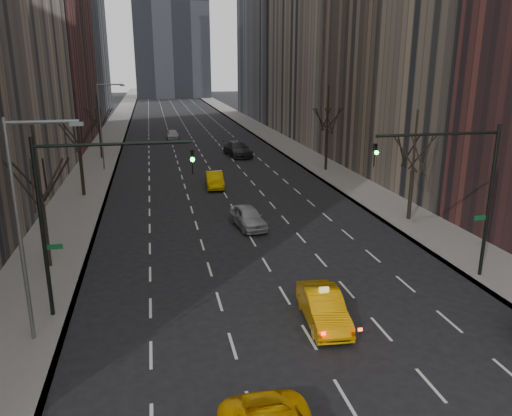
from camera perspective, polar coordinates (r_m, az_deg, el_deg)
sidewalk_left at (r=80.69m, az=-16.28°, el=7.74°), size 4.50×320.00×0.15m
sidewalk_right at (r=82.47m, az=1.11°, el=8.55°), size 4.50×320.00×0.15m
tree_lw_b at (r=29.27m, az=-23.27°, el=0.40°), size 3.36×3.50×7.82m
tree_lw_c at (r=44.66m, az=-19.51°, el=6.26°), size 3.36×3.50×8.74m
tree_lw_d at (r=62.43m, az=-17.43°, el=8.59°), size 3.36×3.50×7.36m
tree_rw_b at (r=37.15m, az=17.46°, el=4.10°), size 3.36×3.50×7.82m
tree_rw_c at (r=53.30m, az=8.12°, el=8.49°), size 3.36×3.50×8.74m
traffic_mast_left at (r=22.60m, az=-19.40°, el=1.10°), size 6.69×0.39×8.00m
traffic_mast_right at (r=26.98m, az=22.54°, el=3.12°), size 6.69×0.39×8.00m
streetlight_near at (r=20.99m, az=-24.76°, el=-0.23°), size 2.83×0.22×9.00m
streetlight_far at (r=55.17m, az=-17.04°, el=9.87°), size 2.83×0.22×9.00m
taxi_sedan at (r=22.47m, az=7.70°, el=-11.19°), size 1.91×4.58×1.47m
silver_sedan_ahead at (r=34.71m, az=-0.93°, el=-1.03°), size 2.33×4.56×1.49m
far_taxi at (r=46.15m, az=-4.76°, el=3.23°), size 1.75×4.43×1.43m
far_suv_grey at (r=61.98m, az=-2.12°, el=6.76°), size 3.27×6.37×1.77m
far_car_white at (r=76.46m, az=-9.50°, el=8.25°), size 1.85×4.49×1.52m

